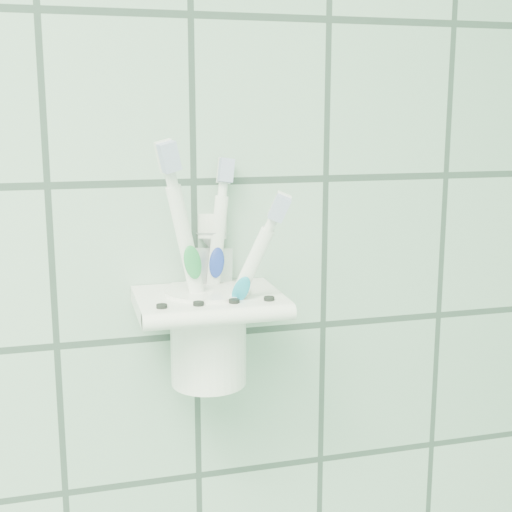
{
  "coord_description": "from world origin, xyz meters",
  "views": [
    {
      "loc": [
        0.53,
        0.55,
        1.46
      ],
      "look_at": [
        0.68,
        1.1,
        1.35
      ],
      "focal_mm": 50.0,
      "sensor_mm": 36.0,
      "label": 1
    }
  ],
  "objects_px": {
    "toothbrush_blue": "(203,266)",
    "toothbrush_orange": "(199,273)",
    "toothpaste_tube": "(209,282)",
    "holder_bracket": "(208,303)",
    "cup": "(208,332)",
    "toothbrush_pink": "(213,255)"
  },
  "relations": [
    {
      "from": "holder_bracket",
      "to": "toothbrush_orange",
      "type": "xyz_separation_m",
      "value": [
        -0.01,
        0.0,
        0.03
      ]
    },
    {
      "from": "toothbrush_pink",
      "to": "toothbrush_blue",
      "type": "bearing_deg",
      "value": 145.18
    },
    {
      "from": "toothbrush_orange",
      "to": "toothbrush_blue",
      "type": "bearing_deg",
      "value": 66.28
    },
    {
      "from": "holder_bracket",
      "to": "toothpaste_tube",
      "type": "xyz_separation_m",
      "value": [
        0.0,
        0.02,
        0.01
      ]
    },
    {
      "from": "toothbrush_blue",
      "to": "toothbrush_orange",
      "type": "relative_size",
      "value": 1.07
    },
    {
      "from": "holder_bracket",
      "to": "cup",
      "type": "relative_size",
      "value": 1.45
    },
    {
      "from": "toothbrush_pink",
      "to": "toothbrush_orange",
      "type": "xyz_separation_m",
      "value": [
        -0.01,
        -0.0,
        -0.01
      ]
    },
    {
      "from": "toothbrush_pink",
      "to": "toothbrush_orange",
      "type": "height_order",
      "value": "toothbrush_pink"
    },
    {
      "from": "holder_bracket",
      "to": "cup",
      "type": "bearing_deg",
      "value": 85.38
    },
    {
      "from": "holder_bracket",
      "to": "toothbrush_orange",
      "type": "bearing_deg",
      "value": 159.3
    },
    {
      "from": "holder_bracket",
      "to": "toothbrush_pink",
      "type": "distance_m",
      "value": 0.04
    },
    {
      "from": "toothbrush_blue",
      "to": "toothbrush_orange",
      "type": "height_order",
      "value": "toothbrush_blue"
    },
    {
      "from": "toothbrush_orange",
      "to": "toothbrush_pink",
      "type": "bearing_deg",
      "value": 26.35
    },
    {
      "from": "toothpaste_tube",
      "to": "toothbrush_orange",
      "type": "bearing_deg",
      "value": -136.34
    },
    {
      "from": "toothbrush_pink",
      "to": "toothbrush_blue",
      "type": "height_order",
      "value": "toothbrush_pink"
    },
    {
      "from": "cup",
      "to": "toothbrush_orange",
      "type": "distance_m",
      "value": 0.06
    },
    {
      "from": "toothbrush_pink",
      "to": "toothbrush_blue",
      "type": "xyz_separation_m",
      "value": [
        -0.01,
        0.0,
        -0.01
      ]
    },
    {
      "from": "toothbrush_pink",
      "to": "cup",
      "type": "bearing_deg",
      "value": -172.95
    },
    {
      "from": "cup",
      "to": "toothpaste_tube",
      "type": "height_order",
      "value": "toothpaste_tube"
    },
    {
      "from": "toothbrush_orange",
      "to": "toothpaste_tube",
      "type": "relative_size",
      "value": 1.24
    },
    {
      "from": "toothbrush_pink",
      "to": "toothpaste_tube",
      "type": "relative_size",
      "value": 1.47
    },
    {
      "from": "toothpaste_tube",
      "to": "holder_bracket",
      "type": "bearing_deg",
      "value": -113.66
    }
  ]
}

